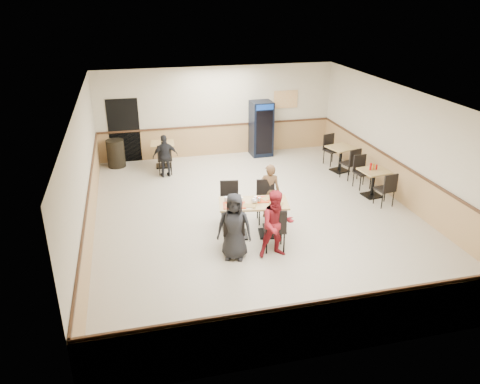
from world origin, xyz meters
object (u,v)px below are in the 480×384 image
object	(u,v)px
trash_bin	(116,153)
pepsi_cooler	(261,129)
side_table_near	(373,179)
side_table_far	(341,155)
diner_woman_right	(277,224)
back_table	(163,151)
diner_man_opposite	(270,191)
lone_diner	(165,156)
main_table	(253,214)
diner_woman_left	(234,226)

from	to	relation	value
trash_bin	pepsi_cooler	bearing A→B (deg)	0.50
side_table_near	side_table_far	world-z (taller)	side_table_far
diner_woman_right	back_table	bearing A→B (deg)	107.28
side_table_far	back_table	distance (m)	5.63
diner_man_opposite	back_table	world-z (taller)	diner_man_opposite
lone_diner	side_table_near	xyz separation A→B (m)	(5.39, -2.86, -0.15)
main_table	diner_woman_left	xyz separation A→B (m)	(-0.65, -0.85, 0.18)
main_table	trash_bin	bearing A→B (deg)	128.45
diner_man_opposite	back_table	xyz separation A→B (m)	(-2.25, 4.29, -0.17)
trash_bin	side_table_far	bearing A→B (deg)	-17.02
lone_diner	back_table	bearing A→B (deg)	-97.00
diner_man_opposite	lone_diner	bearing A→B (deg)	-36.76
diner_woman_left	side_table_near	world-z (taller)	diner_woman_left
diner_woman_left	diner_man_opposite	xyz separation A→B (m)	(1.29, 1.71, -0.04)
lone_diner	side_table_far	distance (m)	5.42
side_table_near	side_table_far	xyz separation A→B (m)	(-0.03, 2.02, 0.02)
side_table_far	trash_bin	world-z (taller)	trash_bin
pepsi_cooler	trash_bin	bearing A→B (deg)	178.47
diner_woman_left	diner_man_opposite	world-z (taller)	diner_woman_left
trash_bin	diner_woman_right	bearing A→B (deg)	-63.01
pepsi_cooler	back_table	bearing A→B (deg)	-175.41
diner_man_opposite	lone_diner	xyz separation A→B (m)	(-2.25, 3.39, -0.04)
back_table	trash_bin	bearing A→B (deg)	166.62
diner_woman_right	pepsi_cooler	bearing A→B (deg)	77.32
back_table	pepsi_cooler	xyz separation A→B (m)	(3.38, 0.39, 0.40)
side_table_far	trash_bin	xyz separation A→B (m)	(-6.83, 2.09, -0.08)
diner_woman_left	side_table_far	size ratio (longest dim) A/B	1.62
lone_diner	trash_bin	xyz separation A→B (m)	(-1.47, 1.25, -0.21)
side_table_near	trash_bin	world-z (taller)	trash_bin
main_table	side_table_near	xyz separation A→B (m)	(3.79, 1.39, -0.05)
diner_woman_right	side_table_far	xyz separation A→B (m)	(3.52, 4.40, -0.23)
diner_woman_right	back_table	distance (m)	6.41
diner_woman_left	diner_woman_right	world-z (taller)	diner_woman_right
main_table	diner_woman_left	bearing A→B (deg)	-117.90
side_table_far	diner_woman_left	bearing A→B (deg)	-135.93
diner_man_opposite	trash_bin	size ratio (longest dim) A/B	1.57
back_table	pepsi_cooler	bearing A→B (deg)	6.62
diner_woman_left	side_table_far	xyz separation A→B (m)	(4.40, 4.26, -0.21)
diner_woman_right	pepsi_cooler	size ratio (longest dim) A/B	0.81
diner_man_opposite	side_table_far	size ratio (longest dim) A/B	1.54
diner_woman_right	side_table_far	distance (m)	5.64
back_table	diner_man_opposite	bearing A→B (deg)	-62.34
back_table	diner_woman_right	bearing A→B (deg)	-73.37
diner_woman_left	trash_bin	bearing A→B (deg)	130.45
diner_woman_right	diner_woman_left	bearing A→B (deg)	171.42
diner_woman_left	main_table	bearing A→B (deg)	72.40
side_table_far	diner_man_opposite	bearing A→B (deg)	-140.61
main_table	diner_woman_right	bearing A→B (deg)	-67.62
diner_man_opposite	pepsi_cooler	world-z (taller)	pepsi_cooler
side_table_far	back_table	world-z (taller)	same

